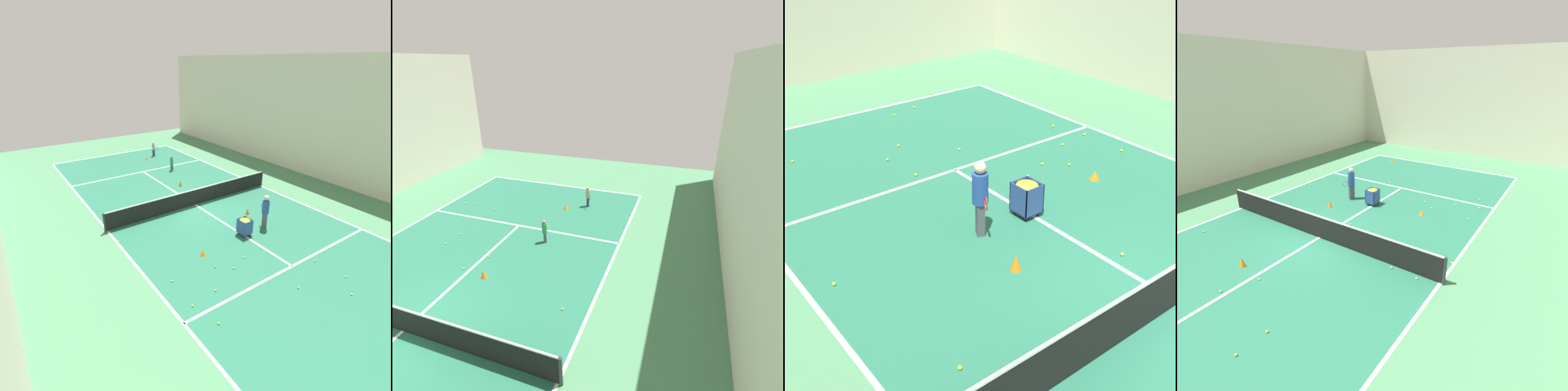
# 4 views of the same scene
# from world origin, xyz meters

# --- Properties ---
(line_baseline_far) EXTENTS (10.16, 0.10, 0.00)m
(line_baseline_far) POSITION_xyz_m (0.00, 12.30, 0.01)
(line_baseline_far) COLOR white
(line_baseline_far) RESTS_ON ground
(line_service_far) EXTENTS (10.16, 0.10, 0.00)m
(line_service_far) POSITION_xyz_m (0.00, 6.76, 0.01)
(line_service_far) COLOR white
(line_service_far) RESTS_ON ground
(coach_at_net) EXTENTS (0.45, 0.69, 1.67)m
(coach_at_net) POSITION_xyz_m (-1.38, 3.90, 0.96)
(coach_at_net) COLOR #4C4C56
(coach_at_net) RESTS_ON ground
(ball_cart) EXTENTS (0.52, 0.56, 0.82)m
(ball_cart) POSITION_xyz_m (-0.08, 3.91, 0.57)
(ball_cart) COLOR #2D478C
(ball_cart) RESTS_ON ground
(training_cone_1) EXTENTS (0.22, 0.22, 0.32)m
(training_cone_1) POSITION_xyz_m (-1.62, 2.48, 0.17)
(training_cone_1) COLOR orange
(training_cone_1) RESTS_ON ground
(training_cone_4) EXTENTS (0.25, 0.25, 0.22)m
(training_cone_4) POSITION_xyz_m (2.47, 4.16, 0.11)
(training_cone_4) COLOR orange
(training_cone_4) RESTS_ON ground
(tennis_ball_0) EXTENTS (0.07, 0.07, 0.07)m
(tennis_ball_0) POSITION_xyz_m (4.39, 4.87, 0.04)
(tennis_ball_0) COLOR yellow
(tennis_ball_0) RESTS_ON ground
(tennis_ball_2) EXTENTS (0.07, 0.07, 0.07)m
(tennis_ball_2) POSITION_xyz_m (4.45, 6.32, 0.04)
(tennis_ball_2) COLOR yellow
(tennis_ball_2) RESTS_ON ground
(tennis_ball_3) EXTENTS (0.07, 0.07, 0.07)m
(tennis_ball_3) POSITION_xyz_m (3.94, 12.21, 0.04)
(tennis_ball_3) COLOR yellow
(tennis_ball_3) RESTS_ON ground
(tennis_ball_6) EXTENTS (0.07, 0.07, 0.07)m
(tennis_ball_6) POSITION_xyz_m (1.22, 5.27, 0.04)
(tennis_ball_6) COLOR yellow
(tennis_ball_6) RESTS_ON ground
(tennis_ball_8) EXTENTS (0.07, 0.07, 0.07)m
(tennis_ball_8) POSITION_xyz_m (-3.19, 9.81, 0.04)
(tennis_ball_8) COLOR yellow
(tennis_ball_8) RESTS_ON ground
(tennis_ball_9) EXTENTS (0.07, 0.07, 0.07)m
(tennis_ball_9) POSITION_xyz_m (3.01, 12.47, 0.04)
(tennis_ball_9) COLOR yellow
(tennis_ball_9) RESTS_ON ground
(tennis_ball_10) EXTENTS (0.07, 0.07, 0.07)m
(tennis_ball_10) POSITION_xyz_m (-1.11, 8.36, 0.04)
(tennis_ball_10) COLOR yellow
(tennis_ball_10) RESTS_ON ground
(tennis_ball_13) EXTENTS (0.07, 0.07, 0.07)m
(tennis_ball_13) POSITION_xyz_m (0.79, 11.28, 0.04)
(tennis_ball_13) COLOR yellow
(tennis_ball_13) RESTS_ON ground
(tennis_ball_14) EXTENTS (0.07, 0.07, 0.07)m
(tennis_ball_14) POSITION_xyz_m (-4.57, 4.16, 0.04)
(tennis_ball_14) COLOR yellow
(tennis_ball_14) RESTS_ON ground
(tennis_ball_15) EXTENTS (0.07, 0.07, 0.07)m
(tennis_ball_15) POSITION_xyz_m (-0.39, 9.00, 0.04)
(tennis_ball_15) COLOR yellow
(tennis_ball_15) RESTS_ON ground
(tennis_ball_16) EXTENTS (0.07, 0.07, 0.07)m
(tennis_ball_16) POSITION_xyz_m (3.38, 6.18, 0.04)
(tennis_ball_16) COLOR yellow
(tennis_ball_16) RESTS_ON ground
(tennis_ball_17) EXTENTS (0.07, 0.07, 0.07)m
(tennis_ball_17) POSITION_xyz_m (4.19, 7.39, 0.04)
(tennis_ball_17) COLOR yellow
(tennis_ball_17) RESTS_ON ground
(tennis_ball_20) EXTENTS (0.07, 0.07, 0.07)m
(tennis_ball_20) POSITION_xyz_m (2.55, 5.11, 0.04)
(tennis_ball_20) COLOR yellow
(tennis_ball_20) RESTS_ON ground
(tennis_ball_21) EXTENTS (0.07, 0.07, 0.07)m
(tennis_ball_21) POSITION_xyz_m (0.84, 7.73, 0.04)
(tennis_ball_21) COLOR yellow
(tennis_ball_21) RESTS_ON ground
(tennis_ball_22) EXTENTS (0.07, 0.07, 0.07)m
(tennis_ball_22) POSITION_xyz_m (-0.99, 7.09, 0.04)
(tennis_ball_22) COLOR yellow
(tennis_ball_22) RESTS_ON ground
(tennis_ball_27) EXTENTS (0.07, 0.07, 0.07)m
(tennis_ball_27) POSITION_xyz_m (2.01, 5.58, 0.04)
(tennis_ball_27) COLOR yellow
(tennis_ball_27) RESTS_ON ground
(tennis_ball_28) EXTENTS (0.07, 0.07, 0.07)m
(tennis_ball_28) POSITION_xyz_m (1.70, 11.55, 0.04)
(tennis_ball_28) COLOR yellow
(tennis_ball_28) RESTS_ON ground
(tennis_ball_30) EXTENTS (0.07, 0.07, 0.07)m
(tennis_ball_30) POSITION_xyz_m (0.35, 1.54, 0.04)
(tennis_ball_30) COLOR yellow
(tennis_ball_30) RESTS_ON ground
(tennis_ball_33) EXTENTS (0.07, 0.07, 0.07)m
(tennis_ball_33) POSITION_xyz_m (-3.94, 1.10, 0.04)
(tennis_ball_33) COLOR yellow
(tennis_ball_33) RESTS_ON ground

